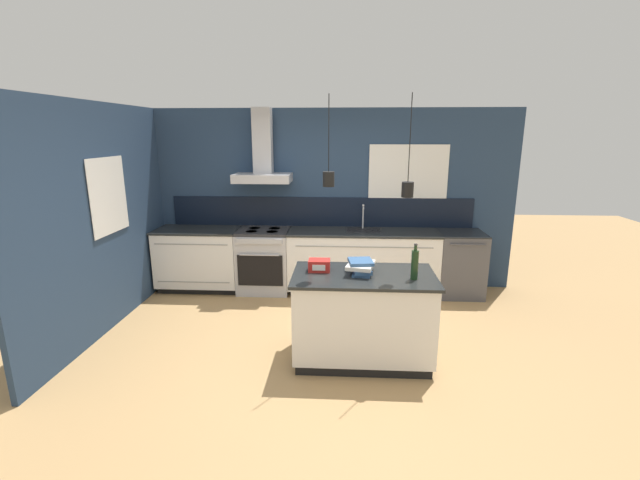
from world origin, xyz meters
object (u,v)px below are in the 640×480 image
(book_stack, at_px, (361,267))
(red_supply_box, at_px, (319,265))
(oven_range, at_px, (264,260))
(dishwasher, at_px, (459,263))
(bottle_on_island, at_px, (415,264))

(book_stack, xyz_separation_m, red_supply_box, (-0.41, 0.07, -0.01))
(oven_range, xyz_separation_m, dishwasher, (2.80, 0.00, -0.00))
(oven_range, distance_m, bottle_on_island, 2.79)
(dishwasher, xyz_separation_m, book_stack, (-1.47, -1.89, 0.53))
(oven_range, relative_size, red_supply_box, 4.24)
(bottle_on_island, bearing_deg, oven_range, 132.11)
(oven_range, bearing_deg, book_stack, -54.85)
(bottle_on_island, bearing_deg, red_supply_box, 167.46)
(dishwasher, bearing_deg, red_supply_box, -136.05)
(oven_range, xyz_separation_m, bottle_on_island, (1.82, -2.02, 0.60))
(dishwasher, distance_m, bottle_on_island, 2.33)
(dishwasher, xyz_separation_m, red_supply_box, (-1.89, -1.82, 0.51))
(book_stack, distance_m, red_supply_box, 0.42)
(dishwasher, distance_m, red_supply_box, 2.67)
(oven_range, distance_m, red_supply_box, 2.10)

